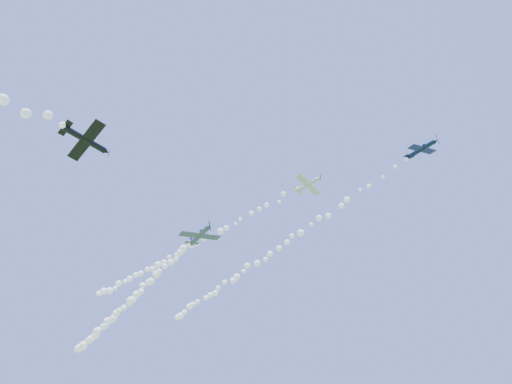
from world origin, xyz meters
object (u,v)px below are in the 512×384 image
Objects in this scene: plane_white at (308,184)px; plane_grey at (200,235)px; plane_black at (86,140)px; plane_navy at (422,149)px.

plane_grey is at bearing -145.13° from plane_white.
plane_black is (9.03, -31.50, -4.81)m from plane_grey.
plane_navy reaches higher than plane_grey.
plane_grey is (-42.02, -5.58, -3.99)m from plane_navy.
plane_black is at bearing -112.09° from plane_navy.
plane_white is 23.71m from plane_grey.
plane_white reaches higher than plane_grey.
plane_white is 1.10× the size of plane_navy.
plane_grey is at bearing 26.89° from plane_black.
plane_navy is at bearing 28.06° from plane_grey.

